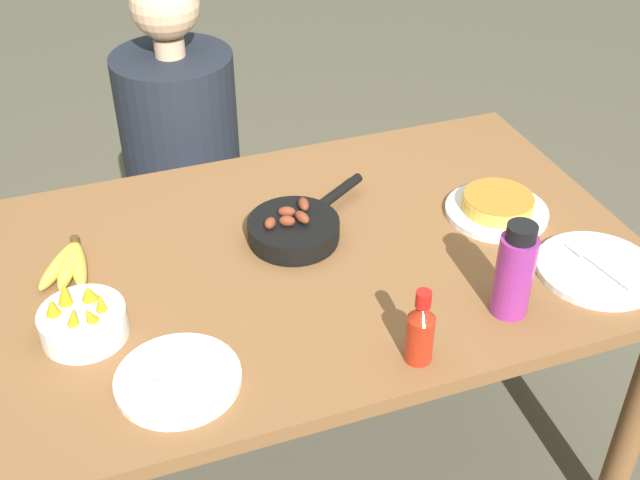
% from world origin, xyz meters
% --- Properties ---
extents(ground_plane, '(14.00, 14.00, 0.00)m').
position_xyz_m(ground_plane, '(0.00, 0.00, 0.00)').
color(ground_plane, '#565142').
extents(dining_table, '(1.42, 0.92, 0.75)m').
position_xyz_m(dining_table, '(0.00, 0.00, 0.65)').
color(dining_table, brown).
rests_on(dining_table, ground_plane).
extents(banana_bunch, '(0.12, 0.18, 0.04)m').
position_xyz_m(banana_bunch, '(-0.54, 0.12, 0.77)').
color(banana_bunch, gold).
rests_on(banana_bunch, dining_table).
extents(skillet, '(0.33, 0.26, 0.08)m').
position_xyz_m(skillet, '(-0.04, 0.06, 0.78)').
color(skillet, black).
rests_on(skillet, dining_table).
extents(frittata_plate_center, '(0.25, 0.25, 0.05)m').
position_xyz_m(frittata_plate_center, '(0.45, -0.01, 0.77)').
color(frittata_plate_center, white).
rests_on(frittata_plate_center, dining_table).
extents(empty_plate_near_front, '(0.24, 0.24, 0.02)m').
position_xyz_m(empty_plate_near_front, '(-0.38, -0.29, 0.76)').
color(empty_plate_near_front, white).
rests_on(empty_plate_near_front, dining_table).
extents(empty_plate_far_left, '(0.26, 0.26, 0.02)m').
position_xyz_m(empty_plate_far_left, '(0.54, -0.28, 0.76)').
color(empty_plate_far_left, white).
rests_on(empty_plate_far_left, dining_table).
extents(fruit_bowl_mango, '(0.17, 0.17, 0.11)m').
position_xyz_m(fruit_bowl_mango, '(-0.53, -0.10, 0.79)').
color(fruit_bowl_mango, white).
rests_on(fruit_bowl_mango, dining_table).
extents(water_bottle, '(0.08, 0.08, 0.21)m').
position_xyz_m(water_bottle, '(0.30, -0.32, 0.85)').
color(water_bottle, '#992D89').
rests_on(water_bottle, dining_table).
extents(hot_sauce_bottle, '(0.05, 0.05, 0.16)m').
position_xyz_m(hot_sauce_bottle, '(0.06, -0.38, 0.82)').
color(hot_sauce_bottle, '#B72814').
rests_on(hot_sauce_bottle, dining_table).
extents(person_figure, '(0.38, 0.38, 1.18)m').
position_xyz_m(person_figure, '(-0.17, 0.74, 0.48)').
color(person_figure, black).
rests_on(person_figure, ground_plane).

